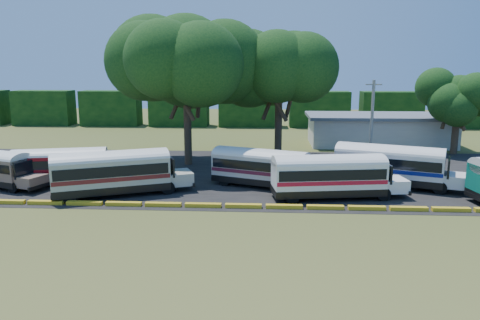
# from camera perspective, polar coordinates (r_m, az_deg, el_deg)

# --- Properties ---
(ground) EXTENTS (160.00, 160.00, 0.00)m
(ground) POSITION_cam_1_polar(r_m,az_deg,el_deg) (33.90, -2.21, -6.32)
(ground) COLOR #344416
(ground) RESTS_ON ground
(asphalt_strip) EXTENTS (64.00, 24.00, 0.02)m
(asphalt_strip) POSITION_cam_1_polar(r_m,az_deg,el_deg) (45.37, 0.49, -1.69)
(asphalt_strip) COLOR black
(asphalt_strip) RESTS_ON ground
(curb) EXTENTS (53.70, 0.45, 0.30)m
(curb) POSITION_cam_1_polar(r_m,az_deg,el_deg) (34.80, -2.06, -5.58)
(curb) COLOR gold
(curb) RESTS_ON ground
(terminal_building) EXTENTS (19.00, 9.00, 4.00)m
(terminal_building) POSITION_cam_1_polar(r_m,az_deg,el_deg) (64.40, 16.64, 3.59)
(terminal_building) COLOR beige
(terminal_building) RESTS_ON ground
(treeline_backdrop) EXTENTS (130.00, 4.00, 6.00)m
(treeline_backdrop) POSITION_cam_1_polar(r_m,az_deg,el_deg) (80.51, 1.05, 6.26)
(treeline_backdrop) COLOR black
(treeline_backdrop) RESTS_ON ground
(bus_red) EXTENTS (10.05, 4.71, 3.21)m
(bus_red) POSITION_cam_1_polar(r_m,az_deg,el_deg) (44.00, -20.77, -0.43)
(bus_red) COLOR black
(bus_red) RESTS_ON ground
(bus_cream_west) EXTENTS (11.32, 6.86, 3.66)m
(bus_cream_west) POSITION_cam_1_polar(r_m,az_deg,el_deg) (38.84, -15.09, -1.24)
(bus_cream_west) COLOR black
(bus_cream_west) RESTS_ON ground
(bus_cream_east) EXTENTS (10.30, 5.96, 3.32)m
(bus_cream_east) POSITION_cam_1_polar(r_m,az_deg,el_deg) (40.21, 2.77, -0.70)
(bus_cream_east) COLOR black
(bus_cream_east) RESTS_ON ground
(bus_white_red) EXTENTS (10.96, 4.25, 3.51)m
(bus_white_red) POSITION_cam_1_polar(r_m,az_deg,el_deg) (37.37, 11.06, -1.68)
(bus_white_red) COLOR black
(bus_white_red) RESTS_ON ground
(bus_white_blue) EXTENTS (11.20, 6.53, 3.61)m
(bus_white_blue) POSITION_cam_1_polar(r_m,az_deg,el_deg) (42.47, 18.00, -0.37)
(bus_white_blue) COLOR black
(bus_white_blue) RESTS_ON ground
(tree_west) EXTENTS (12.83, 12.83, 15.50)m
(tree_west) POSITION_cam_1_polar(r_m,az_deg,el_deg) (49.04, -6.58, 11.90)
(tree_west) COLOR #35281A
(tree_west) RESTS_ON ground
(tree_center) EXTENTS (10.03, 10.03, 13.66)m
(tree_center) POSITION_cam_1_polar(r_m,az_deg,el_deg) (51.50, 4.82, 10.99)
(tree_center) COLOR #35281A
(tree_center) RESTS_ON ground
(tree_east) EXTENTS (6.59, 6.59, 9.28)m
(tree_east) POSITION_cam_1_polar(r_m,az_deg,el_deg) (60.26, 25.10, 7.02)
(tree_east) COLOR #35281A
(tree_east) RESTS_ON ground
(utility_pole) EXTENTS (1.60, 0.30, 8.95)m
(utility_pole) POSITION_cam_1_polar(r_m,az_deg,el_deg) (48.26, 15.75, 4.20)
(utility_pole) COLOR gray
(utility_pole) RESTS_ON ground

